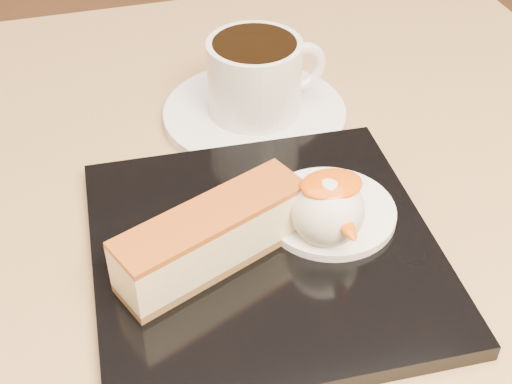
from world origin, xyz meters
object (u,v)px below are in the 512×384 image
object	(u,v)px
saucer	(255,114)
ice_cream_scoop	(328,210)
dessert_plate	(264,251)
cheesecake	(212,237)
coffee_cup	(257,75)

from	to	relation	value
saucer	ice_cream_scoop	bearing A→B (deg)	-89.03
dessert_plate	cheesecake	world-z (taller)	cheesecake
saucer	coffee_cup	world-z (taller)	coffee_cup
ice_cream_scoop	coffee_cup	xyz separation A→B (m)	(-0.00, 0.16, 0.01)
dessert_plate	cheesecake	bearing A→B (deg)	-171.87
coffee_cup	dessert_plate	bearing A→B (deg)	-111.12
dessert_plate	coffee_cup	world-z (taller)	coffee_cup
dessert_plate	saucer	distance (m)	0.16
dessert_plate	coffee_cup	bearing A→B (deg)	75.85
dessert_plate	saucer	world-z (taller)	dessert_plate
dessert_plate	saucer	xyz separation A→B (m)	(0.04, 0.16, -0.00)
dessert_plate	saucer	size ratio (longest dim) A/B	1.47
saucer	cheesecake	bearing A→B (deg)	-114.29
cheesecake	coffee_cup	world-z (taller)	coffee_cup
cheesecake	ice_cream_scoop	size ratio (longest dim) A/B	2.74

